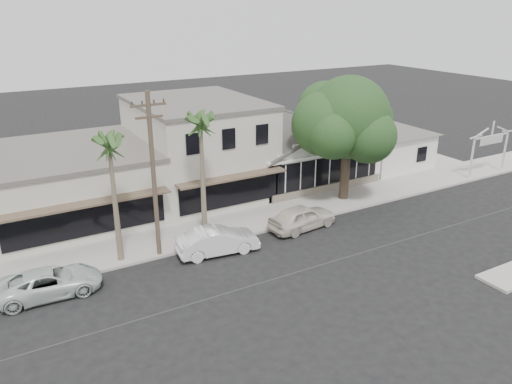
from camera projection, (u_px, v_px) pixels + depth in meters
ground at (349, 256)px, 27.25m from camera, size 140.00×140.00×0.00m
sidewalk_north at (167, 240)px, 28.99m from camera, size 90.00×3.50×0.15m
corner_shop at (298, 146)px, 38.80m from camera, size 10.40×8.60×5.10m
side_cottage at (384, 149)px, 42.21m from camera, size 6.00×6.00×3.00m
arch_sign at (491, 138)px, 39.01m from camera, size 4.12×0.12×3.95m
row_building_near at (197, 149)px, 35.69m from camera, size 8.00×10.00×6.50m
row_building_midnear at (69, 185)px, 31.91m from camera, size 10.00×10.00×4.20m
utility_pole at (153, 173)px, 25.61m from camera, size 1.80×0.24×9.00m
car_0 at (302, 217)px, 30.41m from camera, size 4.60×2.24×1.51m
car_1 at (217, 241)px, 27.38m from camera, size 4.69×2.13×1.49m
car_2 at (50, 282)px, 23.43m from camera, size 4.83×2.41×1.32m
shade_tree at (345, 120)px, 33.40m from camera, size 7.81×7.06×8.66m
palm_east at (201, 125)px, 27.15m from camera, size 2.40×2.40×7.89m
palm_mid at (109, 146)px, 24.46m from camera, size 2.63×2.63×7.44m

